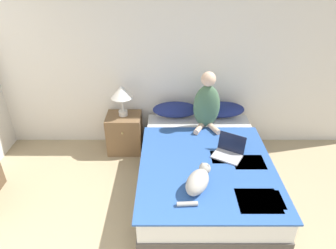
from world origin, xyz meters
TOP-DOWN VIEW (x-y plane):
  - wall_back at (0.00, 3.66)m, footprint 5.94×0.05m
  - bed at (0.31, 2.55)m, footprint 1.48×2.07m
  - pillow_near at (-0.01, 3.46)m, footprint 0.64×0.20m
  - pillow_far at (0.63, 3.46)m, footprint 0.64×0.20m
  - person_sitting at (0.38, 3.21)m, footprint 0.36×0.34m
  - cat_tabby at (0.17, 1.98)m, footprint 0.37×0.48m
  - laptop_open at (0.58, 2.54)m, footprint 0.41×0.39m
  - nightstand at (-0.74, 3.38)m, footprint 0.48×0.42m
  - table_lamp at (-0.74, 3.40)m, footprint 0.30×0.30m

SIDE VIEW (x-z plane):
  - bed at x=0.31m, z-range 0.00..0.49m
  - nightstand at x=-0.74m, z-range 0.00..0.56m
  - laptop_open at x=0.58m, z-range 0.43..0.66m
  - cat_tabby at x=0.17m, z-range 0.50..0.70m
  - pillow_near at x=-0.01m, z-range 0.50..0.73m
  - pillow_far at x=0.63m, z-range 0.50..0.73m
  - person_sitting at x=0.38m, z-range 0.45..1.21m
  - table_lamp at x=-0.74m, z-range 0.67..1.12m
  - wall_back at x=0.00m, z-range 0.00..2.55m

